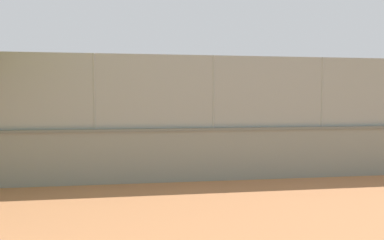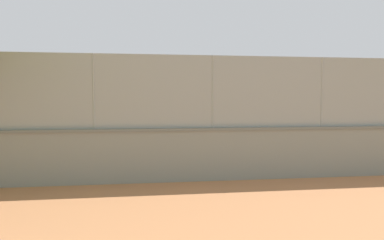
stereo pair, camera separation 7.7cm
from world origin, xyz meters
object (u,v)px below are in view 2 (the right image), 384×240
Objects in this scene: player_near_wall_returning at (230,125)px; player_at_service_line at (80,126)px; sports_ball at (259,171)px; player_crossing_court at (251,137)px.

player_at_service_line is (7.79, 2.48, 0.17)m from player_near_wall_returning.
player_near_wall_returning is at bearing -96.45° from sports_ball.
player_near_wall_returning is 8.18m from player_at_service_line.
player_crossing_court is at bearing 148.47° from player_at_service_line.
sports_ball is at bearing 136.26° from player_at_service_line.
player_at_service_line reaches higher than sports_ball.
player_at_service_line is at bearing 17.63° from player_near_wall_returning.
player_crossing_court is 2.32m from sports_ball.
player_at_service_line is 12.97× the size of sports_ball.
sports_ball is at bearing 83.55° from player_near_wall_returning.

